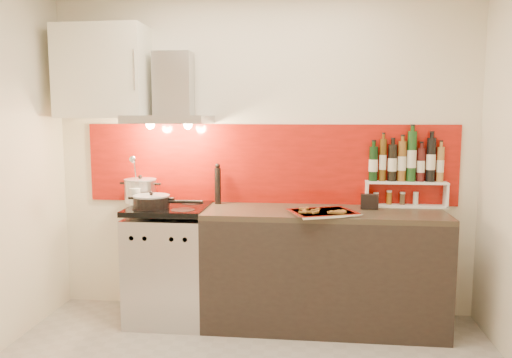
# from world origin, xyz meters

# --- Properties ---
(back_wall) EXTENTS (3.40, 0.02, 2.60)m
(back_wall) POSITION_xyz_m (0.00, 1.40, 1.30)
(back_wall) COLOR silver
(back_wall) RESTS_ON ground
(backsplash) EXTENTS (3.00, 0.02, 0.64)m
(backsplash) POSITION_xyz_m (0.05, 1.39, 1.22)
(backsplash) COLOR maroon
(backsplash) RESTS_ON back_wall
(range_stove) EXTENTS (0.60, 0.60, 0.91)m
(range_stove) POSITION_xyz_m (-0.70, 1.10, 0.44)
(range_stove) COLOR #B7B7BA
(range_stove) RESTS_ON ground
(counter) EXTENTS (1.80, 0.60, 0.90)m
(counter) POSITION_xyz_m (0.50, 1.10, 0.45)
(counter) COLOR black
(counter) RESTS_ON ground
(range_hood) EXTENTS (0.62, 0.50, 0.61)m
(range_hood) POSITION_xyz_m (-0.70, 1.24, 1.74)
(range_hood) COLOR #B7B7BA
(range_hood) RESTS_ON back_wall
(upper_cabinet) EXTENTS (0.70, 0.35, 0.72)m
(upper_cabinet) POSITION_xyz_m (-1.25, 1.22, 1.95)
(upper_cabinet) COLOR white
(upper_cabinet) RESTS_ON back_wall
(stock_pot) EXTENTS (0.26, 0.26, 0.22)m
(stock_pot) POSITION_xyz_m (-0.98, 1.25, 1.01)
(stock_pot) COLOR #B7B7BA
(stock_pot) RESTS_ON range_stove
(saute_pan) EXTENTS (0.54, 0.28, 0.13)m
(saute_pan) POSITION_xyz_m (-0.80, 1.01, 0.96)
(saute_pan) COLOR black
(saute_pan) RESTS_ON range_stove
(utensil_jar) EXTENTS (0.08, 0.13, 0.40)m
(utensil_jar) POSITION_xyz_m (-0.98, 1.12, 1.02)
(utensil_jar) COLOR silver
(utensil_jar) RESTS_ON range_stove
(pepper_mill) EXTENTS (0.05, 0.05, 0.33)m
(pepper_mill) POSITION_xyz_m (-0.35, 1.30, 1.06)
(pepper_mill) COLOR black
(pepper_mill) RESTS_ON counter
(step_shelf) EXTENTS (0.62, 0.17, 0.59)m
(step_shelf) POSITION_xyz_m (1.13, 1.34, 1.18)
(step_shelf) COLOR white
(step_shelf) RESTS_ON counter
(caddy_box) EXTENTS (0.14, 0.08, 0.11)m
(caddy_box) POSITION_xyz_m (0.84, 1.18, 0.96)
(caddy_box) COLOR black
(caddy_box) RESTS_ON counter
(baking_tray) EXTENTS (0.55, 0.50, 0.03)m
(baking_tray) POSITION_xyz_m (0.49, 0.94, 0.92)
(baking_tray) COLOR silver
(baking_tray) RESTS_ON counter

